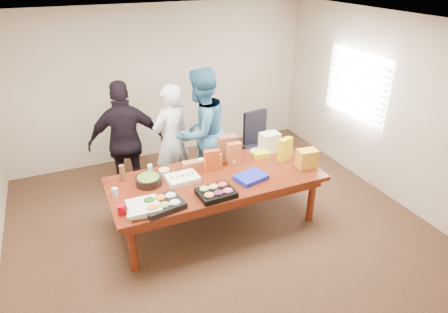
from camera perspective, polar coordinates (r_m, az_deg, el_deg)
name	(u,v)px	position (r m, az deg, el deg)	size (l,w,h in m)	color
floor	(217,224)	(5.57, -1.11, -9.84)	(5.50, 5.00, 0.02)	#47301E
ceiling	(214,22)	(4.49, -1.43, 19.10)	(5.50, 5.00, 0.02)	white
wall_back	(161,83)	(7.11, -9.21, 10.56)	(5.50, 0.04, 2.70)	beige
wall_front	(348,264)	(3.07, 17.77, -14.79)	(5.50, 0.04, 2.70)	beige
wall_right	(383,106)	(6.38, 22.37, 6.91)	(0.04, 5.00, 2.70)	beige
window_panel	(356,86)	(6.72, 18.86, 9.82)	(0.03, 1.40, 1.10)	white
window_blinds	(354,86)	(6.69, 18.60, 9.79)	(0.04, 1.36, 1.00)	beige
conference_table	(216,201)	(5.34, -1.14, -6.54)	(2.80, 1.20, 0.75)	#4C1C0F
office_chair	(260,147)	(6.53, 5.31, 1.45)	(0.53, 0.53, 1.04)	black
person_center	(172,140)	(5.93, -7.70, 2.38)	(0.64, 0.42, 1.76)	silver
person_right	(201,132)	(5.90, -3.35, 3.57)	(0.95, 0.74, 1.96)	teal
person_left	(126,142)	(5.88, -14.17, 2.05)	(1.09, 0.45, 1.86)	black
veggie_tray	(162,205)	(4.59, -9.08, -7.02)	(0.47, 0.37, 0.07)	black
fruit_tray	(216,193)	(4.75, -1.17, -5.37)	(0.44, 0.35, 0.07)	black
sheet_cake	(182,179)	(5.07, -6.12, -3.24)	(0.41, 0.30, 0.07)	white
salad_bowl	(149,181)	(5.06, -11.03, -3.49)	(0.33, 0.33, 0.11)	black
chip_bag_blue	(251,177)	(5.10, 3.97, -3.06)	(0.39, 0.29, 0.06)	#1823BC
chip_bag_red	(212,160)	(5.24, -1.80, -0.57)	(0.21, 0.08, 0.30)	#C94618
chip_bag_yellow	(285,149)	(5.57, 8.96, 1.05)	(0.22, 0.09, 0.33)	yellow
chip_bag_orange	(234,153)	(5.43, 1.51, 0.50)	(0.20, 0.09, 0.31)	#CF652D
mayo_jar	(201,163)	(5.37, -3.37, -0.96)	(0.08, 0.08, 0.13)	white
mustard_bottle	(220,159)	(5.40, -0.65, -0.44)	(0.06, 0.06, 0.17)	yellow
dressing_bottle	(122,173)	(5.19, -14.72, -2.36)	(0.07, 0.07, 0.22)	brown
ranch_bottle	(150,171)	(5.19, -10.78, -2.11)	(0.06, 0.06, 0.18)	beige
banana_bunch	(261,155)	(5.67, 5.42, 0.29)	(0.23, 0.13, 0.08)	#F5F615
bread_loaf	(193,165)	(5.33, -4.61, -1.27)	(0.29, 0.12, 0.12)	#A06037
kraft_bag	(227,147)	(5.56, 0.49, 1.40)	(0.27, 0.15, 0.35)	brown
red_cup	(121,210)	(4.56, -14.87, -7.59)	(0.09, 0.09, 0.11)	#AF0012
clear_cup_a	(136,204)	(4.64, -12.88, -6.79)	(0.07, 0.07, 0.10)	silver
clear_cup_b	(115,192)	(4.92, -15.75, -5.04)	(0.08, 0.08, 0.10)	silver
pizza_box_lower	(143,208)	(4.60, -11.77, -7.47)	(0.36, 0.36, 0.04)	silver
pizza_box_upper	(144,206)	(4.56, -11.73, -7.16)	(0.36, 0.36, 0.04)	silver
plate_a	(263,152)	(5.80, 5.76, 0.59)	(0.24, 0.24, 0.01)	beige
plate_b	(258,152)	(5.82, 5.07, 0.73)	(0.25, 0.25, 0.02)	white
dip_bowl_a	(232,160)	(5.50, 1.23, -0.53)	(0.16, 0.16, 0.06)	silver
dip_bowl_b	(164,171)	(5.29, -8.80, -2.16)	(0.15, 0.15, 0.06)	beige
grocery_bag_white	(269,142)	(5.80, 6.70, 2.08)	(0.28, 0.20, 0.30)	white
grocery_bag_yellow	(307,159)	(5.45, 12.11, -0.30)	(0.26, 0.18, 0.26)	gold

